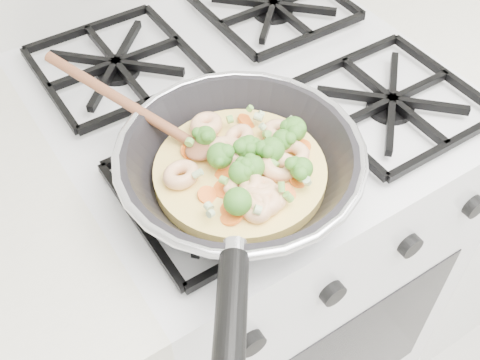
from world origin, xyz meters
TOP-DOWN VIEW (x-y plane):
  - stove at (0.00, 1.70)m, footprint 0.60×0.60m
  - skillet at (-0.13, 1.53)m, footprint 0.35×0.53m

SIDE VIEW (x-z plane):
  - stove at x=0.00m, z-range 0.00..0.92m
  - skillet at x=-0.13m, z-range 0.91..1.01m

